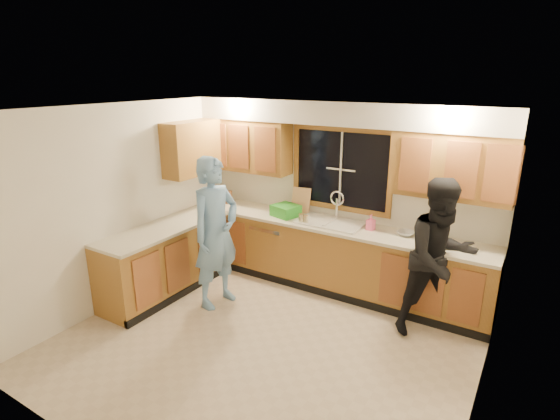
% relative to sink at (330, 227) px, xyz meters
% --- Properties ---
extents(floor, '(4.20, 4.20, 0.00)m').
position_rel_sink_xyz_m(floor, '(0.00, -1.60, -0.86)').
color(floor, beige).
rests_on(floor, ground).
extents(ceiling, '(4.20, 4.20, 0.00)m').
position_rel_sink_xyz_m(ceiling, '(0.00, -1.60, 1.64)').
color(ceiling, silver).
extents(wall_back, '(4.20, 0.00, 4.20)m').
position_rel_sink_xyz_m(wall_back, '(0.00, 0.30, 0.39)').
color(wall_back, white).
rests_on(wall_back, ground).
extents(wall_left, '(0.00, 3.80, 3.80)m').
position_rel_sink_xyz_m(wall_left, '(-2.10, -1.60, 0.39)').
color(wall_left, white).
rests_on(wall_left, ground).
extents(wall_right, '(0.00, 3.80, 3.80)m').
position_rel_sink_xyz_m(wall_right, '(2.10, -1.60, 0.39)').
color(wall_right, white).
rests_on(wall_right, ground).
extents(base_cabinets_back, '(4.20, 0.60, 0.88)m').
position_rel_sink_xyz_m(base_cabinets_back, '(0.00, -0.00, -0.42)').
color(base_cabinets_back, '#A36F2F').
rests_on(base_cabinets_back, ground).
extents(base_cabinets_left, '(0.60, 1.90, 0.88)m').
position_rel_sink_xyz_m(base_cabinets_left, '(-1.80, -1.25, -0.42)').
color(base_cabinets_left, '#A36F2F').
rests_on(base_cabinets_left, ground).
extents(countertop_back, '(4.20, 0.63, 0.04)m').
position_rel_sink_xyz_m(countertop_back, '(0.00, -0.02, 0.04)').
color(countertop_back, beige).
rests_on(countertop_back, base_cabinets_back).
extents(countertop_left, '(0.63, 1.90, 0.04)m').
position_rel_sink_xyz_m(countertop_left, '(-1.79, -1.25, 0.04)').
color(countertop_left, beige).
rests_on(countertop_left, base_cabinets_left).
extents(upper_cabinets_left, '(1.35, 0.33, 0.75)m').
position_rel_sink_xyz_m(upper_cabinets_left, '(-1.43, 0.13, 0.96)').
color(upper_cabinets_left, '#A36F2F').
rests_on(upper_cabinets_left, wall_back).
extents(upper_cabinets_right, '(1.35, 0.33, 0.75)m').
position_rel_sink_xyz_m(upper_cabinets_right, '(1.43, 0.13, 0.96)').
color(upper_cabinets_right, '#A36F2F').
rests_on(upper_cabinets_right, wall_back).
extents(upper_cabinets_return, '(0.33, 0.90, 0.75)m').
position_rel_sink_xyz_m(upper_cabinets_return, '(-1.94, -0.48, 0.96)').
color(upper_cabinets_return, '#A36F2F').
rests_on(upper_cabinets_return, wall_left).
extents(soffit, '(4.20, 0.35, 0.30)m').
position_rel_sink_xyz_m(soffit, '(0.00, 0.12, 1.49)').
color(soffit, silver).
rests_on(soffit, wall_back).
extents(window_frame, '(1.44, 0.03, 1.14)m').
position_rel_sink_xyz_m(window_frame, '(0.00, 0.29, 0.74)').
color(window_frame, black).
rests_on(window_frame, wall_back).
extents(sink, '(0.86, 0.52, 0.57)m').
position_rel_sink_xyz_m(sink, '(0.00, 0.00, 0.00)').
color(sink, silver).
rests_on(sink, countertop_back).
extents(dishwasher, '(0.60, 0.56, 0.82)m').
position_rel_sink_xyz_m(dishwasher, '(-0.85, -0.01, -0.45)').
color(dishwasher, white).
rests_on(dishwasher, floor).
extents(stove, '(0.58, 0.75, 0.90)m').
position_rel_sink_xyz_m(stove, '(-1.80, -1.82, -0.41)').
color(stove, white).
rests_on(stove, floor).
extents(man, '(0.55, 0.75, 1.90)m').
position_rel_sink_xyz_m(man, '(-1.01, -1.15, 0.09)').
color(man, '#6F9FD3').
rests_on(man, floor).
extents(woman, '(1.09, 1.10, 1.79)m').
position_rel_sink_xyz_m(woman, '(1.50, -0.38, 0.03)').
color(woman, black).
rests_on(woman, floor).
extents(knife_block, '(0.12, 0.11, 0.20)m').
position_rel_sink_xyz_m(knife_block, '(-1.74, 0.03, 0.15)').
color(knife_block, '#9A562A').
rests_on(knife_block, countertop_back).
extents(cutting_board, '(0.28, 0.13, 0.36)m').
position_rel_sink_xyz_m(cutting_board, '(-0.56, 0.22, 0.24)').
color(cutting_board, tan).
rests_on(cutting_board, countertop_back).
extents(dish_crate, '(0.40, 0.39, 0.16)m').
position_rel_sink_xyz_m(dish_crate, '(-0.67, -0.04, 0.13)').
color(dish_crate, '#299025').
rests_on(dish_crate, countertop_back).
extents(soap_bottle, '(0.11, 0.11, 0.20)m').
position_rel_sink_xyz_m(soap_bottle, '(0.55, 0.04, 0.16)').
color(soap_bottle, '#FF6191').
rests_on(soap_bottle, countertop_back).
extents(bowl, '(0.25, 0.25, 0.05)m').
position_rel_sink_xyz_m(bowl, '(0.99, 0.07, 0.08)').
color(bowl, silver).
rests_on(bowl, countertop_back).
extents(can_left, '(0.10, 0.10, 0.13)m').
position_rel_sink_xyz_m(can_left, '(-0.33, -0.21, 0.12)').
color(can_left, beige).
rests_on(can_left, countertop_back).
extents(can_right, '(0.07, 0.07, 0.11)m').
position_rel_sink_xyz_m(can_right, '(-0.26, -0.19, 0.11)').
color(can_right, beige).
rests_on(can_right, countertop_back).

